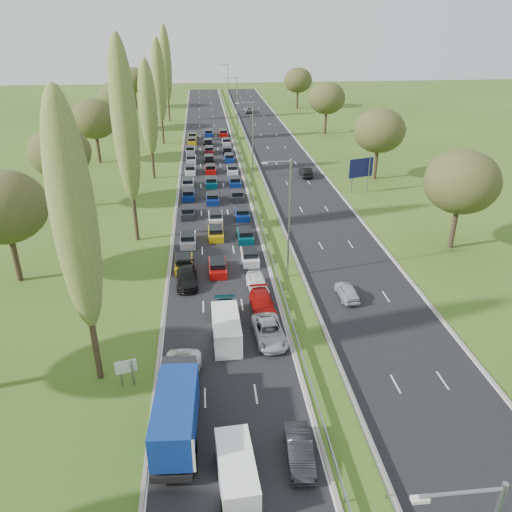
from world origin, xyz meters
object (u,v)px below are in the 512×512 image
near_car_3 (187,277)px  direction_sign (361,169)px  near_car_2 (180,376)px  blue_lorry (177,410)px  info_sign (126,369)px  white_van_front (236,468)px  white_van_rear (226,327)px

near_car_3 → direction_sign: (24.92, 25.67, 2.82)m
near_car_2 → near_car_3: size_ratio=1.12×
direction_sign → blue_lorry: bearing=-119.0°
near_car_3 → info_sign: (-3.88, -14.61, 0.62)m
white_van_front → white_van_rear: size_ratio=0.92×
near_car_3 → white_van_rear: bearing=-73.3°
info_sign → direction_sign: 49.56m
near_car_3 → white_van_front: size_ratio=1.01×
near_car_2 → near_car_3: bearing=94.3°
near_car_2 → info_sign: (-3.72, 0.36, 0.56)m
white_van_rear → blue_lorry: bearing=-110.7°
near_car_3 → blue_lorry: 19.59m
near_car_2 → direction_sign: bearing=63.2°
near_car_2 → blue_lorry: size_ratio=0.66×
white_van_front → direction_sign: size_ratio=0.96×
info_sign → blue_lorry: bearing=-53.0°
blue_lorry → near_car_2: bearing=93.3°
blue_lorry → white_van_front: 5.30m
near_car_2 → direction_sign: 47.83m
white_van_front → direction_sign: 53.88m
near_car_3 → info_sign: info_sign is taller
direction_sign → info_sign: bearing=-125.6°
near_car_2 → direction_sign: direction_sign is taller
white_van_front → info_sign: size_ratio=2.37×
white_van_rear → info_sign: size_ratio=2.58×
blue_lorry → white_van_front: size_ratio=1.71×
white_van_rear → direction_sign: (21.57, 35.40, 2.46)m
blue_lorry → white_van_rear: size_ratio=1.58×
white_van_rear → info_sign: white_van_rear is taller
near_car_3 → white_van_front: 23.79m
near_car_3 → info_sign: 15.13m
near_car_3 → white_van_rear: white_van_rear is taller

